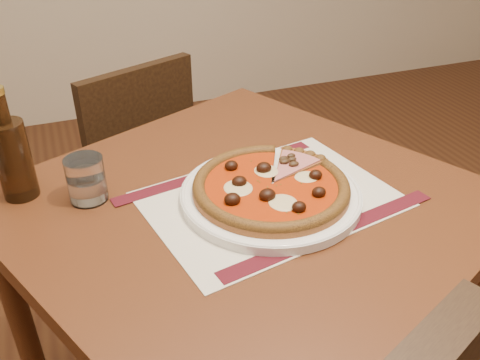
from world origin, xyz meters
name	(u,v)px	position (x,y,z in m)	size (l,w,h in m)	color
table	(244,241)	(-0.79, 0.80, 0.65)	(1.06, 1.06, 0.75)	#562A14
chair_far	(130,162)	(-0.90, 1.54, 0.46)	(0.50, 0.50, 0.80)	black
placemat	(270,199)	(-0.75, 0.77, 0.75)	(0.45, 0.32, 0.00)	beige
plate	(271,195)	(-0.75, 0.77, 0.76)	(0.34, 0.34, 0.02)	white
pizza	(271,186)	(-0.75, 0.77, 0.78)	(0.29, 0.29, 0.04)	#A15627
ham_slice	(293,162)	(-0.67, 0.84, 0.78)	(0.14, 0.13, 0.02)	#A15627
water_glass	(86,179)	(-1.07, 0.90, 0.79)	(0.07, 0.07, 0.09)	white
bottle	(12,156)	(-1.18, 0.96, 0.83)	(0.06, 0.06, 0.22)	#371F0D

